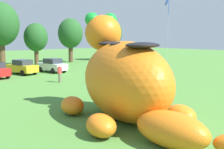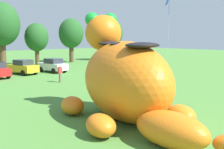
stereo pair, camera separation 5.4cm
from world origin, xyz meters
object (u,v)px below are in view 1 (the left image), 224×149
Objects in this scene: car_yellow at (22,67)px; spectator_mid_field at (105,95)px; car_white at (52,65)px; giant_inflatable_creature at (125,79)px; spectator_near_inflatable at (96,66)px; spectator_by_cars at (60,74)px.

spectator_mid_field is at bearing -100.83° from car_yellow.
car_white is at bearing 68.23° from spectator_mid_field.
car_yellow is (4.21, 21.11, -1.29)m from giant_inflatable_creature.
spectator_near_inflatable is (7.12, -4.91, -0.01)m from car_yellow.
car_white is 2.49× the size of spectator_near_inflatable.
spectator_mid_field is 1.00× the size of spectator_by_cars.
giant_inflatable_creature is at bearing -107.90° from spectator_by_cars.
car_white is 2.49× the size of spectator_mid_field.
car_yellow is at bearing 78.71° from giant_inflatable_creature.
car_white is at bearing 63.84° from spectator_by_cars.
giant_inflatable_creature reaches higher than car_white.
spectator_by_cars is (3.57, 10.65, 0.00)m from spectator_mid_field.
giant_inflatable_creature is 19.81m from spectator_near_inflatable.
spectator_mid_field is at bearing -127.73° from spectator_near_inflatable.
spectator_mid_field is (0.63, 2.36, -1.29)m from giant_inflatable_creature.
spectator_by_cars is (-3.64, -7.41, -0.01)m from car_white.
car_yellow is at bearing 89.90° from spectator_by_cars.
car_white reaches higher than spectator_by_cars.
car_yellow is at bearing 145.39° from spectator_near_inflatable.
spectator_mid_field is at bearing -108.55° from spectator_by_cars.
giant_inflatable_creature is 13.73m from spectator_by_cars.
giant_inflatable_creature is at bearing -104.90° from spectator_mid_field.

